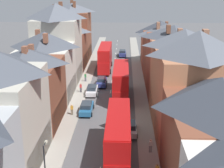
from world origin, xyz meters
The scene contains 18 objects.
pavement_left centered at (-5.10, 38.00, 0.07)m, with size 2.20×104.00×0.14m, color gray.
pavement_right centered at (5.10, 38.00, 0.07)m, with size 2.20×104.00×0.14m, color gray.
centre_line_dashes centered at (0.00, 36.00, 0.01)m, with size 0.14×97.80×0.01m.
terrace_row_left centered at (-10.19, 27.13, 5.91)m, with size 8.00×76.19×14.72m.
terrace_row_right centered at (10.18, 21.97, 5.84)m, with size 8.00×71.61×14.14m.
double_decker_bus_lead centered at (-1.81, 49.87, 2.82)m, with size 2.74×10.80×5.30m.
double_decker_bus_mid_street centered at (1.79, 14.04, 2.82)m, with size 2.74×10.80×5.30m.
double_decker_bus_far_approaching centered at (1.79, 33.10, 2.82)m, with size 2.74×10.80×5.30m.
car_near_blue centered at (-1.80, 39.13, 0.83)m, with size 1.90×4.38×1.66m.
car_near_silver centered at (-3.10, 26.75, 0.81)m, with size 1.90×4.56×1.59m.
car_parked_left_a centered at (3.10, 20.41, 0.81)m, with size 1.90×4.06×1.60m.
car_parked_right_a centered at (-3.10, 34.56, 0.80)m, with size 1.90×4.49×1.58m.
car_mid_black centered at (1.80, 62.79, 0.84)m, with size 1.90×4.57×1.67m.
pedestrian_mid_left centered at (5.37, 15.77, 1.03)m, with size 0.36×0.22×1.61m.
pedestrian_mid_right centered at (-5.07, 25.61, 1.03)m, with size 0.36×0.22×1.61m.
pedestrian_far_left centered at (-5.10, 35.16, 1.03)m, with size 0.36×0.22×1.61m.
pedestrian_far_right centered at (-5.05, 41.26, 1.03)m, with size 0.36×0.22×1.61m.
street_lamp centered at (-4.25, 7.51, 3.24)m, with size 0.20×1.12×5.50m.
Camera 1 is at (2.35, -15.11, 18.44)m, focal length 50.00 mm.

